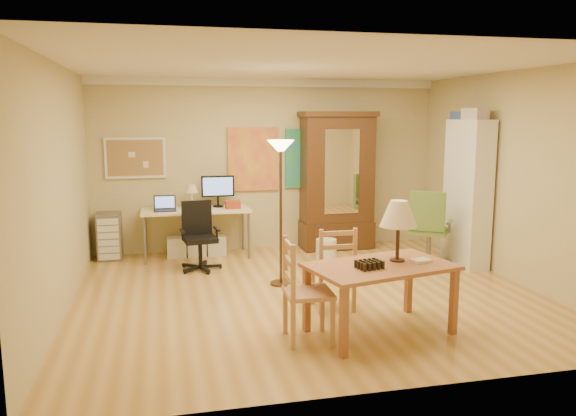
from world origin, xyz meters
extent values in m
plane|color=#AA7D3C|center=(0.00, 0.00, 0.00)|extent=(5.50, 5.50, 0.00)
cube|color=white|center=(0.00, 2.46, 2.64)|extent=(5.50, 0.08, 0.12)
cube|color=#9D7F4A|center=(-2.05, 2.47, 1.50)|extent=(0.90, 0.04, 0.62)
cube|color=yellow|center=(-0.25, 2.47, 1.45)|extent=(0.80, 0.04, 1.00)
cube|color=teal|center=(0.65, 2.47, 1.45)|extent=(0.75, 0.04, 0.95)
cube|color=brown|center=(0.38, -1.35, 0.68)|extent=(1.54, 1.13, 0.04)
cube|color=brown|center=(-0.16, -1.83, 0.33)|extent=(0.08, 0.08, 0.66)
cube|color=brown|center=(1.07, -1.55, 0.33)|extent=(0.08, 0.08, 0.66)
cube|color=brown|center=(-0.32, -1.15, 0.33)|extent=(0.08, 0.08, 0.66)
cube|color=brown|center=(0.91, -0.86, 0.33)|extent=(0.08, 0.08, 0.66)
cylinder|color=black|center=(0.59, -1.25, 0.70)|extent=(0.15, 0.15, 0.02)
cylinder|color=black|center=(0.59, -1.25, 0.88)|extent=(0.04, 0.04, 0.37)
cone|color=beige|center=(0.59, -1.25, 1.18)|extent=(0.37, 0.37, 0.26)
cube|color=silver|center=(0.80, -1.34, 0.71)|extent=(0.21, 0.18, 0.03)
cube|color=black|center=(0.22, -1.45, 0.73)|extent=(0.30, 0.26, 0.07)
cube|color=tan|center=(0.14, -0.56, 0.45)|extent=(0.45, 0.43, 0.04)
cube|color=tan|center=(0.34, -0.39, 0.21)|extent=(0.04, 0.04, 0.43)
cube|color=tan|center=(-0.04, -0.38, 0.21)|extent=(0.04, 0.04, 0.43)
cube|color=tan|center=(0.33, -0.75, 0.21)|extent=(0.04, 0.04, 0.43)
cube|color=tan|center=(-0.05, -0.74, 0.21)|extent=(0.04, 0.04, 0.43)
cube|color=tan|center=(0.33, -0.75, 0.69)|extent=(0.04, 0.04, 0.50)
cube|color=tan|center=(-0.05, -0.74, 0.69)|extent=(0.04, 0.04, 0.50)
cube|color=tan|center=(0.14, -0.74, 0.74)|extent=(0.38, 0.04, 0.05)
cube|color=tan|center=(-0.36, -1.37, 0.47)|extent=(0.45, 0.47, 0.04)
cube|color=tan|center=(-0.18, -1.57, 0.22)|extent=(0.04, 0.04, 0.45)
cube|color=tan|center=(-0.16, -1.18, 0.22)|extent=(0.04, 0.04, 0.45)
cube|color=tan|center=(-0.55, -1.56, 0.22)|extent=(0.04, 0.04, 0.45)
cube|color=tan|center=(-0.54, -1.17, 0.22)|extent=(0.04, 0.04, 0.45)
cube|color=tan|center=(-0.55, -1.56, 0.73)|extent=(0.04, 0.04, 0.52)
cube|color=tan|center=(-0.54, -1.17, 0.73)|extent=(0.04, 0.04, 0.52)
cube|color=tan|center=(-0.54, -1.36, 0.78)|extent=(0.05, 0.40, 0.05)
cylinder|color=#422A1A|center=(-0.24, 0.44, 0.01)|extent=(0.27, 0.27, 0.03)
cylinder|color=#422A1A|center=(-0.24, 0.44, 0.88)|extent=(0.04, 0.04, 1.73)
cone|color=#FFE0A5|center=(-0.24, 0.44, 1.77)|extent=(0.33, 0.33, 0.14)
cube|color=beige|center=(-1.19, 2.12, 0.72)|extent=(1.61, 0.71, 0.03)
cylinder|color=slate|center=(-1.94, 1.82, 0.35)|extent=(0.04, 0.04, 0.71)
cylinder|color=slate|center=(-0.43, 1.82, 0.35)|extent=(0.04, 0.04, 0.71)
cylinder|color=slate|center=(-1.94, 2.42, 0.35)|extent=(0.04, 0.04, 0.71)
cylinder|color=slate|center=(-0.43, 2.42, 0.35)|extent=(0.04, 0.04, 0.71)
cube|color=black|center=(-1.64, 2.07, 0.74)|extent=(0.32, 0.22, 0.02)
cube|color=black|center=(-1.64, 2.23, 0.85)|extent=(0.32, 0.06, 0.21)
cube|color=black|center=(-0.84, 2.27, 1.06)|extent=(0.50, 0.04, 0.32)
cone|color=beige|center=(-1.24, 2.22, 1.04)|extent=(0.20, 0.20, 0.12)
cube|color=silver|center=(-1.34, 1.97, 0.74)|extent=(0.25, 0.32, 0.01)
cube|color=#9C3B1C|center=(-0.63, 2.07, 0.80)|extent=(0.22, 0.16, 0.12)
cube|color=white|center=(-1.49, 2.17, 0.15)|extent=(0.28, 0.24, 0.30)
cube|color=white|center=(-1.19, 2.17, 0.15)|extent=(0.28, 0.24, 0.30)
cube|color=silver|center=(-0.89, 2.17, 0.15)|extent=(0.28, 0.24, 0.30)
cylinder|color=black|center=(-1.19, 1.35, 0.23)|extent=(0.06, 0.06, 0.37)
cube|color=black|center=(-1.19, 1.35, 0.44)|extent=(0.49, 0.47, 0.06)
cube|color=black|center=(-1.21, 1.55, 0.72)|extent=(0.42, 0.10, 0.48)
cube|color=black|center=(-1.42, 1.33, 0.57)|extent=(0.07, 0.28, 0.03)
cube|color=black|center=(-0.95, 1.38, 0.57)|extent=(0.07, 0.28, 0.03)
cylinder|color=slate|center=(2.03, 0.87, 0.26)|extent=(0.06, 0.06, 0.42)
cube|color=#4D6B30|center=(2.03, 0.87, 0.51)|extent=(0.70, 0.69, 0.07)
cube|color=#4D6B30|center=(1.89, 0.69, 0.83)|extent=(0.42, 0.33, 0.55)
cube|color=slate|center=(2.25, 0.71, 0.66)|extent=(0.22, 0.28, 0.03)
cube|color=slate|center=(1.80, 1.04, 0.66)|extent=(0.22, 0.28, 0.03)
cube|color=slate|center=(-2.47, 2.29, 0.35)|extent=(0.35, 0.40, 0.70)
cube|color=silver|center=(-2.47, 2.08, 0.35)|extent=(0.30, 0.02, 0.60)
cube|color=#371F0F|center=(1.07, 2.24, 1.06)|extent=(1.11, 0.51, 2.13)
cube|color=#371F0F|center=(1.07, 2.24, 0.22)|extent=(1.15, 0.55, 0.43)
cube|color=white|center=(1.07, 1.98, 1.27)|extent=(0.56, 0.01, 1.32)
cube|color=#371F0F|center=(1.07, 2.24, 2.16)|extent=(1.19, 0.57, 0.08)
cube|color=white|center=(2.55, 0.80, 1.04)|extent=(0.31, 0.83, 2.08)
cube|color=#993333|center=(2.51, 0.64, 0.50)|extent=(0.19, 0.42, 0.25)
cube|color=#334C99|center=(2.51, 1.00, 1.72)|extent=(0.19, 0.29, 0.21)
cylinder|color=silver|center=(0.61, 1.25, 0.19)|extent=(0.30, 0.30, 0.37)
camera|label=1|loc=(-1.68, -6.32, 2.13)|focal=35.00mm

